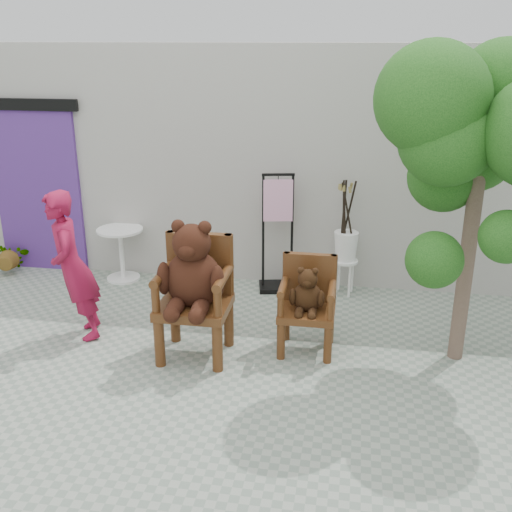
% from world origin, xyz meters
% --- Properties ---
extents(ground_plane, '(60.00, 60.00, 0.00)m').
position_xyz_m(ground_plane, '(0.00, 0.00, 0.00)').
color(ground_plane, gray).
rests_on(ground_plane, ground).
extents(back_wall, '(9.00, 1.00, 3.00)m').
position_xyz_m(back_wall, '(0.00, 3.10, 1.50)').
color(back_wall, '#ACA8A0').
rests_on(back_wall, ground).
extents(doorway, '(1.40, 0.11, 2.33)m').
position_xyz_m(doorway, '(-3.00, 2.58, 1.16)').
color(doorway, '#512A7E').
rests_on(doorway, ground).
extents(chair_big, '(0.70, 0.76, 1.43)m').
position_xyz_m(chair_big, '(-0.30, 0.55, 0.82)').
color(chair_big, '#41220E').
rests_on(chair_big, ground).
extents(chair_small, '(0.56, 0.52, 0.99)m').
position_xyz_m(chair_small, '(0.80, 0.85, 0.57)').
color(chair_small, '#41220E').
rests_on(chair_small, ground).
extents(person, '(0.60, 0.70, 1.62)m').
position_xyz_m(person, '(-1.65, 0.72, 0.81)').
color(person, maroon).
rests_on(person, ground).
extents(cafe_table, '(0.60, 0.60, 0.70)m').
position_xyz_m(cafe_table, '(-1.79, 2.35, 0.44)').
color(cafe_table, white).
rests_on(cafe_table, ground).
extents(display_stand, '(0.51, 0.43, 1.51)m').
position_xyz_m(display_stand, '(0.29, 2.35, 0.58)').
color(display_stand, black).
rests_on(display_stand, ground).
extents(stool_bucket, '(0.32, 0.32, 1.45)m').
position_xyz_m(stool_bucket, '(1.14, 2.35, 0.64)').
color(stool_bucket, white).
rests_on(stool_bucket, ground).
extents(tree, '(1.86, 1.56, 3.07)m').
position_xyz_m(tree, '(2.29, 0.91, 2.28)').
color(tree, '#503B30').
rests_on(tree, ground).
extents(potted_plant, '(0.50, 0.46, 0.47)m').
position_xyz_m(potted_plant, '(-3.40, 2.35, 0.24)').
color(potted_plant, '#143E11').
rests_on(potted_plant, ground).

